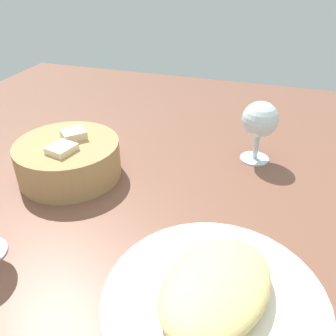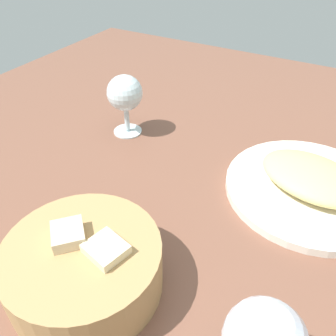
# 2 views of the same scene
# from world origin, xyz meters

# --- Properties ---
(ground_plane) EXTENTS (1.40, 1.40, 0.02)m
(ground_plane) POSITION_xyz_m (0.00, 0.00, -0.01)
(ground_plane) COLOR brown
(plate) EXTENTS (0.27, 0.27, 0.01)m
(plate) POSITION_xyz_m (-0.14, -0.11, 0.01)
(plate) COLOR white
(plate) RESTS_ON ground_plane
(omelette) EXTENTS (0.20, 0.16, 0.04)m
(omelette) POSITION_xyz_m (-0.14, -0.11, 0.03)
(omelette) COLOR #E1C87A
(omelette) RESTS_ON plate
(lettuce_garnish) EXTENTS (0.04, 0.04, 0.01)m
(lettuce_garnish) POSITION_xyz_m (-0.09, -0.15, 0.02)
(lettuce_garnish) COLOR #3D8B38
(lettuce_garnish) RESTS_ON plate
(bread_basket) EXTENTS (0.19, 0.19, 0.08)m
(bread_basket) POSITION_xyz_m (0.06, 0.20, 0.04)
(bread_basket) COLOR tan
(bread_basket) RESTS_ON ground_plane
(wine_glass_near) EXTENTS (0.07, 0.07, 0.12)m
(wine_glass_near) POSITION_xyz_m (0.22, -0.12, 0.08)
(wine_glass_near) COLOR silver
(wine_glass_near) RESTS_ON ground_plane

